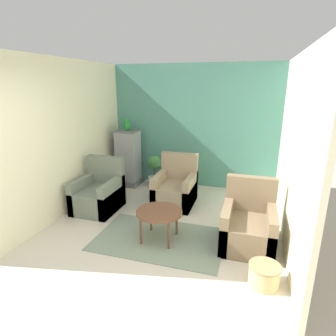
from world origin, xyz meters
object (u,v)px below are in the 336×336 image
(armchair_middle, at_px, (175,189))
(parrot, at_px, (127,125))
(coffee_table, at_px, (159,214))
(armchair_left, at_px, (99,194))
(potted_plant, at_px, (154,169))
(wicker_basket, at_px, (264,274))
(armchair_right, at_px, (248,226))
(birdcage, at_px, (128,159))

(armchair_middle, xyz_separation_m, parrot, (-1.33, 0.76, 1.09))
(coffee_table, distance_m, armchair_left, 1.58)
(potted_plant, bearing_deg, armchair_middle, -48.42)
(armchair_left, height_order, armchair_middle, same)
(armchair_left, bearing_deg, potted_plant, 69.43)
(armchair_middle, bearing_deg, coffee_table, -84.50)
(armchair_middle, bearing_deg, parrot, 150.20)
(parrot, height_order, wicker_basket, parrot)
(armchair_right, height_order, armchair_middle, same)
(armchair_left, xyz_separation_m, armchair_right, (2.68, -0.45, 0.00))
(armchair_middle, distance_m, wicker_basket, 2.53)
(armchair_right, relative_size, wicker_basket, 2.59)
(coffee_table, xyz_separation_m, armchair_middle, (-0.13, 1.36, -0.13))
(armchair_middle, bearing_deg, potted_plant, 131.58)
(potted_plant, xyz_separation_m, wicker_basket, (2.34, -2.77, -0.27))
(armchair_right, xyz_separation_m, birdcage, (-2.72, 1.88, 0.32))
(birdcage, distance_m, potted_plant, 0.64)
(birdcage, bearing_deg, wicker_basket, -42.68)
(armchair_middle, distance_m, potted_plant, 1.10)
(birdcage, bearing_deg, parrot, 90.00)
(birdcage, bearing_deg, armchair_middle, -29.72)
(potted_plant, relative_size, wicker_basket, 1.97)
(armchair_right, relative_size, potted_plant, 1.31)
(coffee_table, height_order, armchair_middle, armchair_middle)
(armchair_right, distance_m, birdcage, 3.32)
(coffee_table, relative_size, parrot, 2.45)
(armchair_middle, xyz_separation_m, birdcage, (-1.33, 0.76, 0.32))
(armchair_right, bearing_deg, birdcage, 145.43)
(coffee_table, distance_m, armchair_middle, 1.38)
(armchair_right, bearing_deg, potted_plant, 137.59)
(armchair_left, relative_size, parrot, 3.41)
(coffee_table, xyz_separation_m, birdcage, (-1.46, 2.12, 0.19))
(coffee_table, relative_size, armchair_left, 0.72)
(coffee_table, xyz_separation_m, potted_plant, (-0.86, 2.18, -0.02))
(armchair_left, bearing_deg, birdcage, 91.84)
(coffee_table, height_order, armchair_left, armchair_left)
(armchair_left, distance_m, armchair_middle, 1.45)
(armchair_middle, relative_size, wicker_basket, 2.59)
(armchair_left, distance_m, armchair_right, 2.71)
(coffee_table, distance_m, wicker_basket, 1.62)
(armchair_left, xyz_separation_m, birdcage, (-0.05, 1.42, 0.32))
(armchair_right, bearing_deg, wicker_basket, -75.44)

